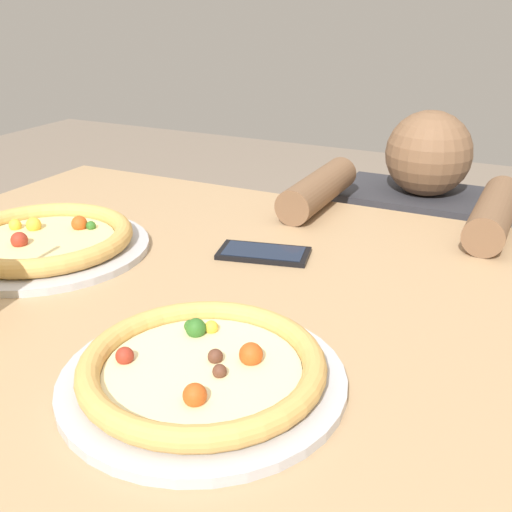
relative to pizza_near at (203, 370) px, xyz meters
The scene contains 5 objects.
dining_table 0.26m from the pizza_near, 109.63° to the left, with size 1.37×0.95×0.75m.
pizza_near is the anchor object (origin of this frame).
pizza_far 0.49m from the pizza_near, 153.76° to the left, with size 0.35×0.35×0.04m.
cell_phone 0.38m from the pizza_near, 105.20° to the left, with size 0.16×0.11×0.01m.
diner_seated 0.94m from the pizza_near, 86.24° to the left, with size 0.41×0.52×0.92m.
Camera 1 is at (0.39, -0.71, 1.15)m, focal length 43.50 mm.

